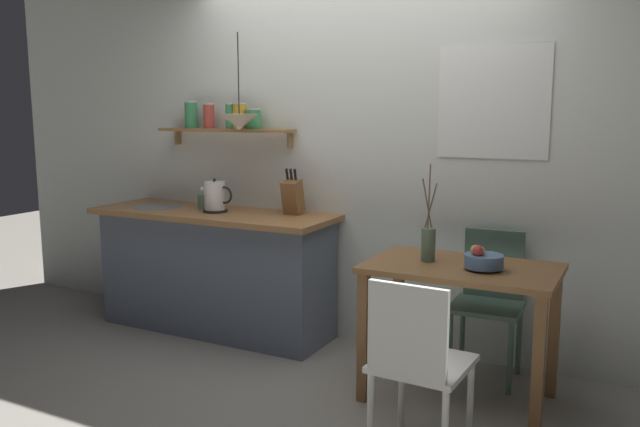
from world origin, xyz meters
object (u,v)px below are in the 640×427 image
Objects in this scene: dining_chair_near at (417,359)px; coffee_mug_by_sink at (203,201)px; electric_kettle at (215,197)px; knife_block at (293,196)px; fruit_bowl at (483,259)px; twig_vase at (428,243)px; dining_table at (461,289)px; pendant_lamp at (239,122)px; dining_chair_far at (489,295)px.

dining_chair_near is 2.37m from coffee_mug_by_sink.
knife_block is (0.54, 0.16, 0.02)m from electric_kettle.
fruit_bowl is 0.65× the size of knife_block.
electric_kettle is 0.81× the size of knife_block.
dining_chair_near is 0.86m from twig_vase.
knife_block is at bearing 159.10° from twig_vase.
twig_vase is 1.70× the size of knife_block.
dining_chair_near is at bearing -99.86° from fruit_bowl.
electric_kettle reaches higher than dining_table.
dining_table is at bearing -3.03° from twig_vase.
electric_kettle is at bearing 170.78° from fruit_bowl.
electric_kettle is at bearing -28.35° from coffee_mug_by_sink.
fruit_bowl reaches higher than dining_chair_near.
twig_vase is 1.69m from electric_kettle.
coffee_mug_by_sink is at bearing 151.65° from electric_kettle.
knife_block is at bearing 26.64° from pendant_lamp.
knife_block reaches higher than electric_kettle.
electric_kettle is 0.40× the size of pendant_lamp.
twig_vase is at bearing -10.43° from pendant_lamp.
twig_vase reaches higher than coffee_mug_by_sink.
knife_block reaches higher than dining_chair_far.
fruit_bowl is (0.12, -0.04, 0.19)m from dining_table.
dining_table is at bearing -9.55° from pendant_lamp.
dining_chair_near is 6.98× the size of coffee_mug_by_sink.
pendant_lamp is (-1.64, 1.01, 1.04)m from dining_chair_near.
fruit_bowl is (0.06, -0.46, 0.33)m from dining_chair_far.
dining_chair_far is 1.48m from knife_block.
dining_table is 0.23m from fruit_bowl.
dining_chair_near is 1.84m from knife_block.
twig_vase is (-0.20, 0.01, 0.24)m from dining_table.
dining_table is 1.89m from pendant_lamp.
twig_vase reaches higher than fruit_bowl.
dining_table is at bearing 90.09° from dining_chair_near.
dining_chair_far is at bearing 56.83° from twig_vase.
twig_vase reaches higher than dining_chair_near.
dining_table is 8.22× the size of coffee_mug_by_sink.
dining_chair_far is 2.76× the size of knife_block.
fruit_bowl is at bearing -9.55° from twig_vase.
electric_kettle is at bearing 179.31° from pendant_lamp.
pendant_lamp reaches higher than dining_table.
dining_chair_near is 4.20× the size of fruit_bowl.
dining_table is 3.94× the size of electric_kettle.
dining_table is at bearing 160.46° from fruit_bowl.
electric_kettle is at bearing 151.41° from dining_chair_near.
dining_chair_near is at bearing -75.14° from twig_vase.
knife_block is (-1.32, 1.17, 0.53)m from dining_chair_near.
twig_vase is at bearing -11.21° from coffee_mug_by_sink.
fruit_bowl is 0.38× the size of twig_vase.
fruit_bowl is at bearing -19.54° from dining_table.
coffee_mug_by_sink reaches higher than dining_chair_near.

